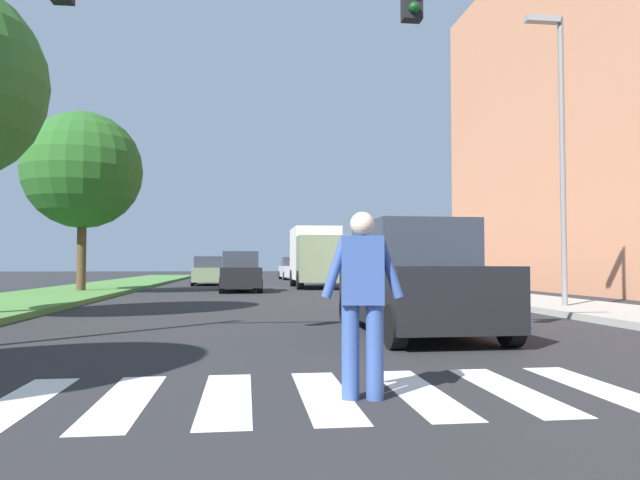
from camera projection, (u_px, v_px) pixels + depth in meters
name	position (u px, v px, depth m)	size (l,w,h in m)	color
ground_plane	(261.00, 290.00, 27.70)	(140.00, 140.00, 0.00)	#262628
crosswalk	(325.00, 395.00, 5.49)	(5.85, 2.20, 0.01)	silver
median_strip	(80.00, 291.00, 24.77)	(4.23, 64.00, 0.15)	#477A38
tree_far	(83.00, 170.00, 24.07)	(4.73, 4.73, 7.24)	#4C3823
sidewalk_right	(438.00, 289.00, 26.70)	(3.00, 64.00, 0.15)	#9E9991
traffic_light_gantry	(59.00, 27.00, 7.86)	(8.80, 0.30, 6.00)	gold
street_lamp_right	(559.00, 133.00, 15.27)	(1.02, 0.24, 7.50)	slate
pedestrian_performer	(362.00, 295.00, 5.34)	(0.75, 0.29, 1.69)	#334C8C
suv_crossing	(414.00, 280.00, 10.46)	(2.03, 4.63, 1.97)	black
sedan_midblock	(240.00, 273.00, 25.98)	(1.92, 4.45, 1.75)	black
sedan_distant	(208.00, 272.00, 33.76)	(2.01, 4.52, 1.63)	gray
sedan_far_horizon	(293.00, 269.00, 45.52)	(1.99, 4.18, 1.72)	#B7B7BC
truck_box_delivery	(316.00, 256.00, 30.32)	(2.40, 6.20, 3.10)	gray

